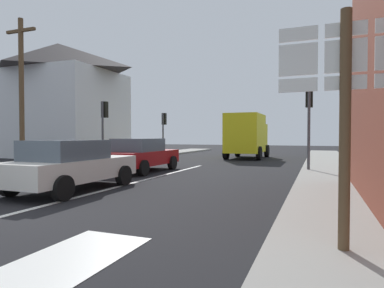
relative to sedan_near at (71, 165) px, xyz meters
The scene contains 14 objects.
ground_plane 6.89m from the sedan_near, 82.72° to the left, with size 80.00×80.00×0.00m, color black.
sidewalk_right 8.66m from the sedan_near, 33.76° to the left, with size 2.36×44.00×0.14m, color gray.
sidewalk_left 7.28m from the sedan_near, 138.60° to the left, with size 2.36×44.00×0.14m, color gray.
lane_centre_stripe 3.02m from the sedan_near, 72.75° to the left, with size 0.16×12.00×0.01m, color silver.
lane_turn_arrow 5.64m from the sedan_near, 48.75° to the right, with size 1.20×2.20×0.01m, color silver.
clapboard_house_left 17.73m from the sedan_near, 134.07° to the left, with size 9.32×7.96×8.68m.
sedan_near is the anchor object (origin of this frame).
sedan_far 5.13m from the sedan_near, 96.94° to the left, with size 2.01×4.22×1.47m.
delivery_truck 15.38m from the sedan_near, 82.43° to the left, with size 2.48×5.00×3.05m.
route_sign_post 7.70m from the sedan_near, 22.99° to the right, with size 1.66×0.14×3.20m.
traffic_light_near_left 9.30m from the sedan_near, 120.03° to the left, with size 0.30×0.49×3.51m.
traffic_light_near_right 10.03m from the sedan_near, 50.16° to the left, with size 0.30×0.49×3.72m.
traffic_light_far_left 16.28m from the sedan_near, 106.36° to the left, with size 0.30×0.49×3.35m.
utility_pole 8.95m from the sedan_near, 146.85° to the left, with size 1.80×0.24×7.35m.
Camera 1 is at (5.81, -4.38, 1.60)m, focal length 30.79 mm.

